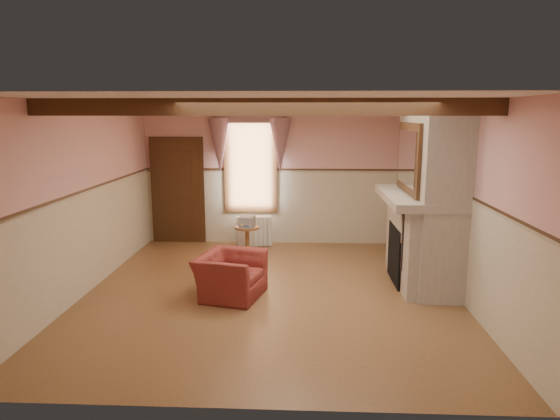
{
  "coord_description": "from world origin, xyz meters",
  "views": [
    {
      "loc": [
        0.47,
        -7.06,
        2.62
      ],
      "look_at": [
        0.1,
        0.8,
        1.1
      ],
      "focal_mm": 32.0,
      "sensor_mm": 36.0,
      "label": 1
    }
  ],
  "objects_px": {
    "armchair": "(231,275)",
    "side_table": "(247,241)",
    "mantel_clock": "(412,183)",
    "bowl": "(416,189)",
    "radiator": "(255,231)",
    "oil_lamp": "(411,180)"
  },
  "relations": [
    {
      "from": "armchair",
      "to": "mantel_clock",
      "type": "xyz_separation_m",
      "value": [
        2.82,
        1.28,
        1.2
      ]
    },
    {
      "from": "mantel_clock",
      "to": "oil_lamp",
      "type": "bearing_deg",
      "value": 90.0
    },
    {
      "from": "armchair",
      "to": "side_table",
      "type": "bearing_deg",
      "value": 13.97
    },
    {
      "from": "radiator",
      "to": "oil_lamp",
      "type": "xyz_separation_m",
      "value": [
        2.75,
        -1.55,
        1.26
      ]
    },
    {
      "from": "armchair",
      "to": "side_table",
      "type": "xyz_separation_m",
      "value": [
        0.0,
        2.18,
        -0.04
      ]
    },
    {
      "from": "bowl",
      "to": "mantel_clock",
      "type": "bearing_deg",
      "value": 90.0
    },
    {
      "from": "bowl",
      "to": "mantel_clock",
      "type": "xyz_separation_m",
      "value": [
        0.0,
        0.32,
        0.05
      ]
    },
    {
      "from": "armchair",
      "to": "mantel_clock",
      "type": "height_order",
      "value": "mantel_clock"
    },
    {
      "from": "armchair",
      "to": "mantel_clock",
      "type": "bearing_deg",
      "value": -51.68
    },
    {
      "from": "side_table",
      "to": "oil_lamp",
      "type": "relative_size",
      "value": 1.96
    },
    {
      "from": "oil_lamp",
      "to": "mantel_clock",
      "type": "bearing_deg",
      "value": -90.0
    },
    {
      "from": "side_table",
      "to": "mantel_clock",
      "type": "bearing_deg",
      "value": -17.76
    },
    {
      "from": "mantel_clock",
      "to": "oil_lamp",
      "type": "xyz_separation_m",
      "value": [
        0.0,
        0.05,
        0.04
      ]
    },
    {
      "from": "side_table",
      "to": "bowl",
      "type": "height_order",
      "value": "bowl"
    },
    {
      "from": "armchair",
      "to": "side_table",
      "type": "height_order",
      "value": "armchair"
    },
    {
      "from": "armchair",
      "to": "bowl",
      "type": "distance_m",
      "value": 3.19
    },
    {
      "from": "bowl",
      "to": "oil_lamp",
      "type": "bearing_deg",
      "value": 90.0
    },
    {
      "from": "radiator",
      "to": "side_table",
      "type": "bearing_deg",
      "value": -109.08
    },
    {
      "from": "side_table",
      "to": "bowl",
      "type": "relative_size",
      "value": 1.43
    },
    {
      "from": "side_table",
      "to": "radiator",
      "type": "bearing_deg",
      "value": 84.24
    },
    {
      "from": "bowl",
      "to": "mantel_clock",
      "type": "relative_size",
      "value": 1.61
    },
    {
      "from": "side_table",
      "to": "bowl",
      "type": "xyz_separation_m",
      "value": [
        2.82,
        -1.22,
        1.19
      ]
    }
  ]
}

